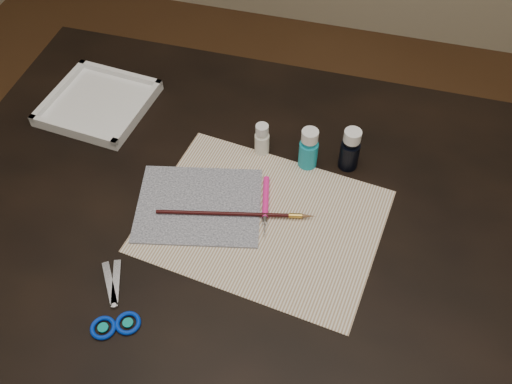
% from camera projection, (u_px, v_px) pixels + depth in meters
% --- Properties ---
extents(ground, '(3.50, 3.50, 0.02)m').
position_uv_depth(ground, '(256.00, 364.00, 1.70)').
color(ground, '#422614').
rests_on(ground, ground).
extents(table, '(1.30, 0.90, 0.75)m').
position_uv_depth(table, '(256.00, 301.00, 1.40)').
color(table, black).
rests_on(table, ground).
extents(paper, '(0.48, 0.39, 0.00)m').
position_uv_depth(paper, '(263.00, 221.00, 1.09)').
color(paper, silver).
rests_on(paper, table).
extents(canvas, '(0.28, 0.24, 0.00)m').
position_uv_depth(canvas, '(199.00, 205.00, 1.11)').
color(canvas, black).
rests_on(canvas, paper).
extents(paint_bottle_white, '(0.04, 0.04, 0.07)m').
position_uv_depth(paint_bottle_white, '(262.00, 139.00, 1.18)').
color(paint_bottle_white, white).
rests_on(paint_bottle_white, table).
extents(paint_bottle_cyan, '(0.04, 0.04, 0.10)m').
position_uv_depth(paint_bottle_cyan, '(309.00, 148.00, 1.15)').
color(paint_bottle_cyan, '#169BB2').
rests_on(paint_bottle_cyan, table).
extents(paint_bottle_navy, '(0.05, 0.05, 0.10)m').
position_uv_depth(paint_bottle_navy, '(350.00, 149.00, 1.15)').
color(paint_bottle_navy, black).
rests_on(paint_bottle_navy, table).
extents(paintbrush, '(0.30, 0.08, 0.01)m').
position_uv_depth(paintbrush, '(236.00, 214.00, 1.09)').
color(paintbrush, black).
rests_on(paintbrush, canvas).
extents(craft_knife, '(0.04, 0.15, 0.01)m').
position_uv_depth(craft_knife, '(265.00, 207.00, 1.11)').
color(craft_knife, '#FF1E91').
rests_on(craft_knife, paper).
extents(scissors, '(0.17, 0.19, 0.01)m').
position_uv_depth(scissors, '(110.00, 299.00, 0.98)').
color(scissors, silver).
rests_on(scissors, table).
extents(palette_tray, '(0.24, 0.24, 0.03)m').
position_uv_depth(palette_tray, '(98.00, 103.00, 1.29)').
color(palette_tray, white).
rests_on(palette_tray, table).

